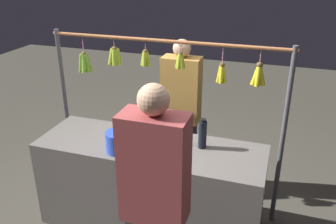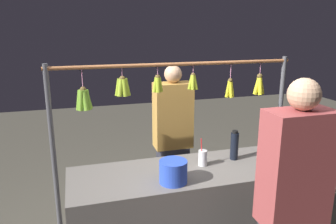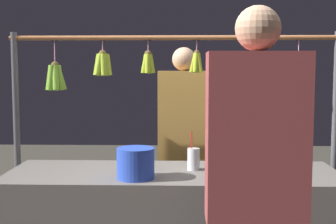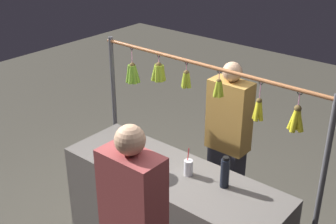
{
  "view_description": "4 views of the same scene",
  "coord_description": "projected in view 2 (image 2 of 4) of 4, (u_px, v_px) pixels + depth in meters",
  "views": [
    {
      "loc": [
        -1.03,
        2.6,
        2.39
      ],
      "look_at": [
        -0.17,
        0.0,
        1.19
      ],
      "focal_mm": 38.7,
      "sensor_mm": 36.0,
      "label": 1
    },
    {
      "loc": [
        0.9,
        2.38,
        2.02
      ],
      "look_at": [
        0.2,
        0.0,
        1.36
      ],
      "focal_mm": 35.18,
      "sensor_mm": 36.0,
      "label": 2
    },
    {
      "loc": [
        -0.05,
        2.75,
        1.48
      ],
      "look_at": [
        0.03,
        0.0,
        1.22
      ],
      "focal_mm": 49.11,
      "sensor_mm": 36.0,
      "label": 3
    },
    {
      "loc": [
        -2.0,
        2.46,
        2.9
      ],
      "look_at": [
        0.05,
        0.0,
        1.39
      ],
      "focal_mm": 47.86,
      "sensor_mm": 36.0,
      "label": 4
    }
  ],
  "objects": [
    {
      "name": "blue_bucket",
      "position": [
        173.0,
        172.0,
        2.51
      ],
      "size": [
        0.22,
        0.22,
        0.18
      ],
      "primitive_type": "cylinder",
      "color": "blue",
      "rests_on": "market_counter"
    },
    {
      "name": "drink_cup",
      "position": [
        203.0,
        158.0,
        2.82
      ],
      "size": [
        0.08,
        0.08,
        0.24
      ],
      "color": "silver",
      "rests_on": "market_counter"
    },
    {
      "name": "market_counter",
      "position": [
        190.0,
        214.0,
        2.86
      ],
      "size": [
        2.02,
        0.67,
        0.85
      ],
      "primitive_type": "cube",
      "color": "#66605B",
      "rests_on": "ground"
    },
    {
      "name": "vendor_person",
      "position": [
        173.0,
        144.0,
        3.47
      ],
      "size": [
        0.39,
        0.21,
        1.64
      ],
      "color": "#2D2D38",
      "rests_on": "ground"
    },
    {
      "name": "display_rack",
      "position": [
        170.0,
        111.0,
        3.0
      ],
      "size": [
        2.27,
        0.15,
        1.73
      ],
      "color": "#4C4C51",
      "rests_on": "ground"
    },
    {
      "name": "water_bottle",
      "position": [
        234.0,
        146.0,
        2.93
      ],
      "size": [
        0.07,
        0.07,
        0.27
      ],
      "color": "black",
      "rests_on": "market_counter"
    },
    {
      "name": "customer_person",
      "position": [
        291.0,
        216.0,
        2.07
      ],
      "size": [
        0.41,
        0.22,
        1.73
      ],
      "color": "#2D2D38",
      "rests_on": "ground"
    }
  ]
}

